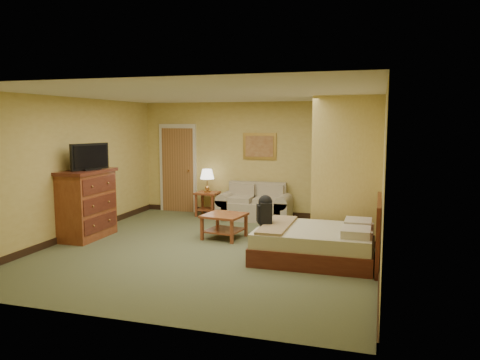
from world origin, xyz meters
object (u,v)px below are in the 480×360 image
at_px(loveseat, 255,208).
at_px(dresser, 87,204).
at_px(coffee_table, 224,221).
at_px(bed, 319,242).

relative_size(loveseat, dresser, 1.26).
height_order(coffee_table, dresser, dresser).
height_order(dresser, bed, dresser).
distance_m(coffee_table, dresser, 2.57).
xyz_separation_m(loveseat, dresser, (-2.54, -2.52, 0.38)).
bearing_deg(coffee_table, dresser, -163.88).
xyz_separation_m(loveseat, coffee_table, (-0.10, -1.82, 0.06)).
distance_m(dresser, bed, 4.32).
distance_m(loveseat, coffee_table, 1.82).
relative_size(coffee_table, dresser, 0.63).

